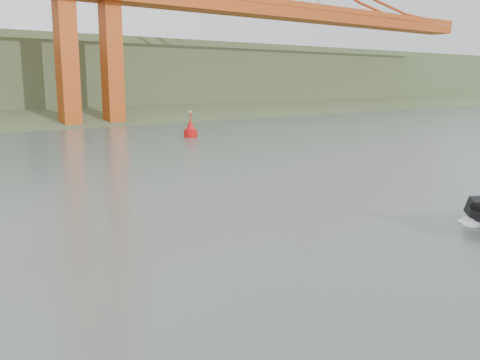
% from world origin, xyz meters
% --- Properties ---
extents(ground, '(400.00, 400.00, 0.00)m').
position_xyz_m(ground, '(0.00, 0.00, 0.00)').
color(ground, '#45524D').
rests_on(ground, ground).
extents(nav_buoy, '(1.86, 1.86, 3.88)m').
position_xyz_m(nav_buoy, '(24.67, 48.75, 1.02)').
color(nav_buoy, red).
rests_on(nav_buoy, ground).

